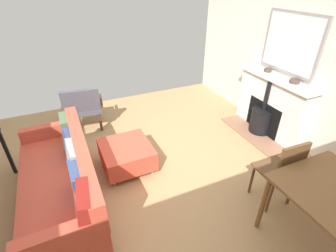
{
  "coord_description": "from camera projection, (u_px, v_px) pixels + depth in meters",
  "views": [
    {
      "loc": [
        0.76,
        2.42,
        2.39
      ],
      "look_at": [
        -0.29,
        0.09,
        0.82
      ],
      "focal_mm": 26.4,
      "sensor_mm": 36.0,
      "label": 1
    }
  ],
  "objects": [
    {
      "name": "ground_plane",
      "position": [
        146.0,
        178.0,
        3.4
      ],
      "size": [
        5.1,
        5.34,
        0.01
      ],
      "primitive_type": "cube",
      "color": "tan"
    },
    {
      "name": "wall_left",
      "position": [
        307.0,
        62.0,
        3.6
      ],
      "size": [
        0.12,
        5.34,
        2.61
      ],
      "primitive_type": "cube",
      "color": "silver",
      "rests_on": "ground"
    },
    {
      "name": "fireplace",
      "position": [
        269.0,
        108.0,
        4.19
      ],
      "size": [
        0.64,
        1.42,
        1.01
      ],
      "color": "#93664C",
      "rests_on": "ground"
    },
    {
      "name": "mirror_over_mantel",
      "position": [
        291.0,
        43.0,
        3.68
      ],
      "size": [
        0.04,
        1.01,
        0.88
      ],
      "color": "gray"
    },
    {
      "name": "mantel_bowl_near",
      "position": [
        268.0,
        70.0,
        4.08
      ],
      "size": [
        0.13,
        0.13,
        0.05
      ],
      "color": "#47382D",
      "rests_on": "fireplace"
    },
    {
      "name": "mantel_bowl_far",
      "position": [
        295.0,
        81.0,
        3.65
      ],
      "size": [
        0.15,
        0.15,
        0.05
      ],
      "color": "#47382D",
      "rests_on": "fireplace"
    },
    {
      "name": "sofa",
      "position": [
        64.0,
        180.0,
        2.86
      ],
      "size": [
        0.82,
        1.94,
        0.81
      ],
      "color": "#B2B2B7",
      "rests_on": "ground"
    },
    {
      "name": "ottoman",
      "position": [
        127.0,
        154.0,
        3.48
      ],
      "size": [
        0.69,
        0.71,
        0.37
      ],
      "color": "#B2B2B7",
      "rests_on": "ground"
    },
    {
      "name": "armchair_accent",
      "position": [
        82.0,
        105.0,
        4.24
      ],
      "size": [
        0.74,
        0.66,
        0.83
      ],
      "color": "#4C3321",
      "rests_on": "ground"
    },
    {
      "name": "dining_table",
      "position": [
        335.0,
        198.0,
        2.25
      ],
      "size": [
        0.91,
        0.88,
        0.76
      ],
      "color": "brown",
      "rests_on": "ground"
    },
    {
      "name": "dining_chair_near_fireplace",
      "position": [
        283.0,
        169.0,
        2.75
      ],
      "size": [
        0.42,
        0.42,
        0.92
      ],
      "color": "brown",
      "rests_on": "ground"
    }
  ]
}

